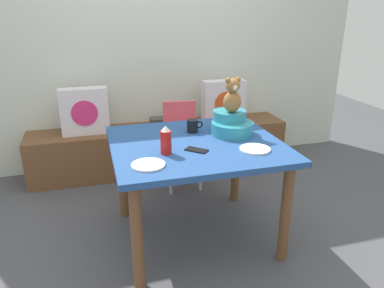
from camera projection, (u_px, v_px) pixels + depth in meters
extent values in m
plane|color=#4C4C51|center=(196.00, 234.00, 2.78)|extent=(8.00, 8.00, 0.00)
cube|color=silver|center=(153.00, 39.00, 3.71)|extent=(4.40, 0.10, 2.60)
cube|color=brown|center=(161.00, 148.00, 3.84)|extent=(2.60, 0.44, 0.46)
cube|color=silver|center=(85.00, 111.00, 3.48)|extent=(0.44, 0.14, 0.44)
cylinder|color=#E02D72|center=(85.00, 113.00, 3.41)|extent=(0.24, 0.01, 0.24)
cube|color=silver|center=(224.00, 102.00, 3.83)|extent=(0.44, 0.14, 0.44)
cylinder|color=#D84C1E|center=(226.00, 103.00, 3.77)|extent=(0.24, 0.01, 0.24)
cube|color=#3E413F|center=(161.00, 122.00, 3.74)|extent=(0.20, 0.14, 0.09)
cube|color=#264C8C|center=(196.00, 145.00, 2.53)|extent=(1.14, 1.03, 0.04)
cylinder|color=brown|center=(137.00, 237.00, 2.15)|extent=(0.07, 0.07, 0.70)
cylinder|color=brown|center=(286.00, 213.00, 2.39)|extent=(0.07, 0.07, 0.70)
cylinder|color=brown|center=(122.00, 176.00, 2.92)|extent=(0.07, 0.07, 0.70)
cylinder|color=brown|center=(236.00, 163.00, 3.16)|extent=(0.07, 0.07, 0.70)
cylinder|color=#D84C59|center=(181.00, 135.00, 3.36)|extent=(0.34, 0.34, 0.10)
cube|color=#D84C59|center=(179.00, 114.00, 3.44)|extent=(0.30, 0.09, 0.24)
cube|color=white|center=(184.00, 135.00, 3.17)|extent=(0.32, 0.23, 0.02)
cylinder|color=silver|center=(170.00, 171.00, 3.30)|extent=(0.03, 0.03, 0.46)
cylinder|color=silver|center=(200.00, 167.00, 3.37)|extent=(0.03, 0.03, 0.46)
cylinder|color=silver|center=(164.00, 159.00, 3.55)|extent=(0.03, 0.03, 0.46)
cylinder|color=silver|center=(192.00, 156.00, 3.62)|extent=(0.03, 0.03, 0.46)
cylinder|color=teal|center=(232.00, 128.00, 2.66)|extent=(0.30, 0.30, 0.09)
cylinder|color=teal|center=(230.00, 115.00, 2.68)|extent=(0.24, 0.24, 0.07)
ellipsoid|color=olive|center=(232.00, 102.00, 2.61)|extent=(0.13, 0.11, 0.15)
sphere|color=olive|center=(233.00, 85.00, 2.57)|extent=(0.10, 0.10, 0.10)
sphere|color=beige|center=(235.00, 88.00, 2.53)|extent=(0.04, 0.04, 0.04)
sphere|color=olive|center=(228.00, 80.00, 2.55)|extent=(0.04, 0.04, 0.04)
sphere|color=olive|center=(238.00, 80.00, 2.56)|extent=(0.04, 0.04, 0.04)
cylinder|color=red|center=(166.00, 142.00, 2.30)|extent=(0.07, 0.07, 0.15)
cone|color=white|center=(166.00, 128.00, 2.26)|extent=(0.06, 0.06, 0.03)
cylinder|color=black|center=(192.00, 126.00, 2.70)|extent=(0.08, 0.08, 0.09)
torus|color=black|center=(199.00, 125.00, 2.71)|extent=(0.06, 0.01, 0.06)
cylinder|color=white|center=(255.00, 149.00, 2.38)|extent=(0.20, 0.20, 0.01)
cylinder|color=white|center=(148.00, 165.00, 2.14)|extent=(0.20, 0.20, 0.01)
cube|color=black|center=(196.00, 150.00, 2.37)|extent=(0.15, 0.15, 0.01)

